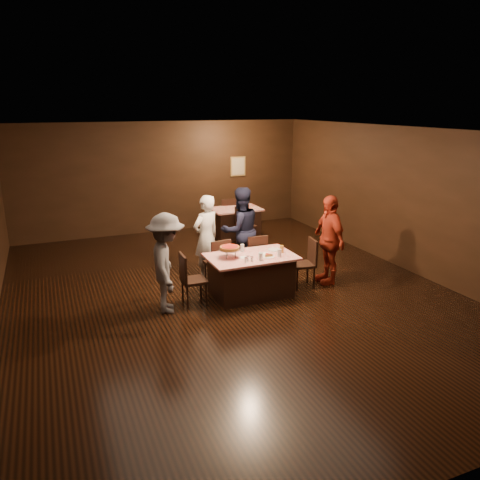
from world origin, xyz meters
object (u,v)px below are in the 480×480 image
at_px(back_table, 236,222).
at_px(chair_back_far, 228,214).
at_px(diner_grey_knit, 167,263).
at_px(glass_front_right, 279,253).
at_px(plate_empty, 274,250).
at_px(diner_navy_hoodie, 241,230).
at_px(glass_front_left, 261,257).
at_px(chair_far_left, 217,261).
at_px(chair_far_right, 254,257).
at_px(glass_amber, 282,249).
at_px(diner_white_jacket, 206,237).
at_px(diner_red_shirt, 329,240).
at_px(chair_end_left, 194,279).
at_px(main_table, 251,275).
at_px(glass_back, 242,248).
at_px(chair_back_near, 246,225).
at_px(chair_end_right, 303,263).
at_px(pizza_stand, 230,248).

relative_size(back_table, chair_back_far, 1.37).
xyz_separation_m(diner_grey_knit, glass_front_right, (2.04, -0.17, -0.02)).
bearing_deg(plate_empty, diner_navy_hoodie, 101.55).
distance_m(plate_empty, glass_front_left, 0.68).
bearing_deg(glass_front_left, chair_far_left, 113.20).
relative_size(chair_far_left, chair_far_right, 1.00).
height_order(back_table, glass_amber, glass_amber).
bearing_deg(diner_white_jacket, glass_front_left, 87.08).
bearing_deg(diner_red_shirt, back_table, -169.46).
bearing_deg(glass_amber, diner_grey_knit, -179.27).
xyz_separation_m(chair_far_right, chair_end_left, (-1.50, -0.75, 0.00)).
xyz_separation_m(main_table, chair_back_far, (1.26, 4.44, 0.09)).
bearing_deg(chair_far_right, diner_navy_hoodie, -80.07).
relative_size(chair_end_left, diner_white_jacket, 0.55).
height_order(chair_far_left, glass_back, chair_far_left).
xyz_separation_m(diner_navy_hoodie, diner_grey_knit, (-1.92, -1.35, -0.04)).
height_order(chair_far_right, glass_amber, chair_far_right).
bearing_deg(diner_navy_hoodie, chair_end_left, 37.08).
distance_m(main_table, diner_grey_knit, 1.67).
height_order(diner_grey_knit, glass_front_left, diner_grey_knit).
xyz_separation_m(chair_far_left, glass_back, (0.35, -0.45, 0.37)).
relative_size(chair_back_near, glass_front_right, 6.79).
distance_m(main_table, chair_end_left, 1.10).
xyz_separation_m(chair_back_near, plate_empty, (-0.71, -2.99, 0.30)).
xyz_separation_m(chair_end_left, diner_white_jacket, (0.63, 1.17, 0.39)).
bearing_deg(diner_red_shirt, chair_end_left, -85.13).
bearing_deg(glass_front_left, diner_grey_knit, 172.30).
xyz_separation_m(chair_far_left, chair_end_right, (1.50, -0.75, 0.00)).
height_order(diner_navy_hoodie, diner_red_shirt, diner_navy_hoodie).
height_order(chair_back_near, chair_back_far, same).
bearing_deg(glass_amber, glass_back, 151.70).
xyz_separation_m(glass_front_left, glass_front_right, (0.40, 0.05, 0.00)).
bearing_deg(diner_red_shirt, chair_far_left, -104.85).
bearing_deg(diner_red_shirt, glass_front_right, -72.95).
xyz_separation_m(chair_far_right, chair_back_near, (0.86, 2.39, 0.00)).
bearing_deg(glass_front_left, glass_back, 99.46).
bearing_deg(chair_back_far, diner_grey_knit, 67.17).
relative_size(diner_grey_knit, pizza_stand, 4.53).
height_order(diner_navy_hoodie, glass_amber, diner_navy_hoodie).
distance_m(diner_navy_hoodie, glass_front_right, 1.53).
bearing_deg(chair_back_far, diner_red_shirt, 104.86).
height_order(back_table, chair_end_right, chair_end_right).
relative_size(chair_end_right, diner_red_shirt, 0.54).
distance_m(diner_navy_hoodie, diner_red_shirt, 1.84).
height_order(chair_end_left, diner_grey_knit, diner_grey_knit).
distance_m(back_table, glass_front_left, 4.34).
height_order(chair_end_right, glass_front_right, chair_end_right).
bearing_deg(diner_white_jacket, chair_back_near, -153.71).
relative_size(chair_back_near, pizza_stand, 2.50).
bearing_deg(chair_back_near, chair_end_left, -138.77).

